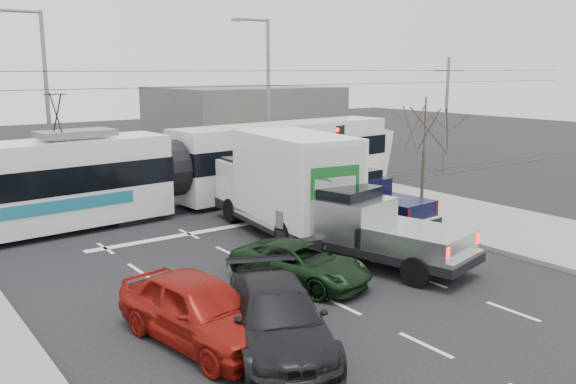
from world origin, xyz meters
TOP-DOWN VIEW (x-y plane):
  - ground at (0.00, 0.00)m, footprint 120.00×120.00m
  - sidewalk_right at (9.00, 0.00)m, footprint 6.00×60.00m
  - rails at (0.00, 10.00)m, footprint 60.00×1.60m
  - building_right at (12.00, 24.00)m, footprint 12.00×10.00m
  - bare_tree at (7.60, 2.50)m, footprint 2.40×2.40m
  - traffic_signal at (6.47, 6.50)m, footprint 0.44×0.44m
  - street_lamp_near at (7.31, 14.00)m, footprint 2.38×0.25m
  - street_lamp_far at (-4.19, 16.00)m, footprint 2.38×0.25m
  - catenary at (0.00, 10.00)m, footprint 60.00×0.20m
  - tram at (-0.71, 9.86)m, footprint 26.29×4.85m
  - silver_pickup at (1.48, -0.44)m, footprint 3.77×7.00m
  - box_truck at (1.45, 3.84)m, footprint 3.69×8.18m
  - navy_pickup at (4.90, 3.00)m, footprint 2.44×5.44m
  - green_car at (-1.51, -0.95)m, footprint 3.17×4.76m
  - red_car at (-5.85, -2.79)m, footprint 2.61×5.01m
  - dark_car at (-4.58, -4.13)m, footprint 3.99×5.54m

SIDE VIEW (x-z plane):
  - ground at x=0.00m, z-range 0.00..0.00m
  - rails at x=0.00m, z-range 0.00..0.03m
  - sidewalk_right at x=9.00m, z-range 0.00..0.15m
  - green_car at x=-1.51m, z-range 0.00..1.22m
  - dark_car at x=-4.58m, z-range 0.00..1.49m
  - red_car at x=-5.85m, z-range 0.00..1.63m
  - navy_pickup at x=4.90m, z-range -0.01..2.21m
  - silver_pickup at x=1.48m, z-range -0.01..2.41m
  - tram at x=-0.71m, z-range -0.77..4.56m
  - box_truck at x=1.45m, z-range -0.02..3.93m
  - building_right at x=12.00m, z-range 0.00..5.00m
  - traffic_signal at x=6.47m, z-range 0.94..4.54m
  - bare_tree at x=7.60m, z-range 1.29..6.29m
  - catenary at x=0.00m, z-range 0.38..7.38m
  - street_lamp_near at x=7.31m, z-range 0.61..9.61m
  - street_lamp_far at x=-4.19m, z-range 0.61..9.61m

